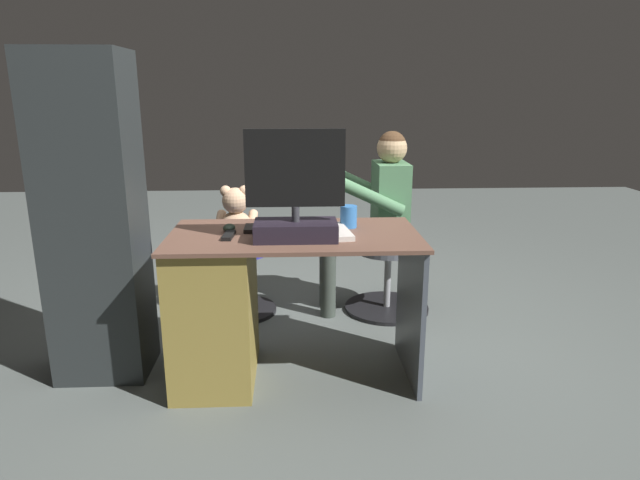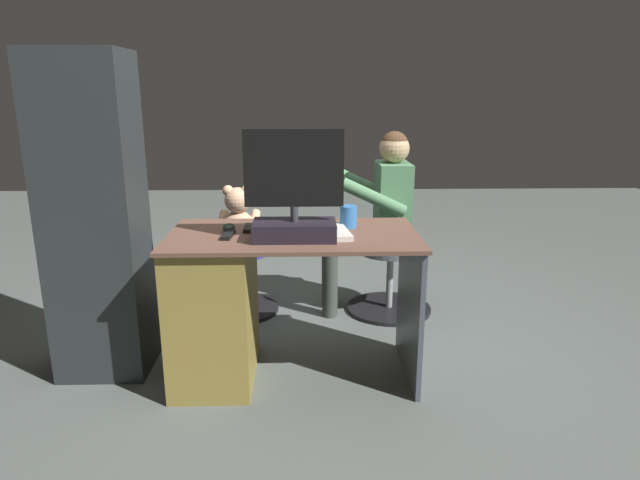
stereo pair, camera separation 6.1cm
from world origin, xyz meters
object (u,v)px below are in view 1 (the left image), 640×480
Objects in this scene: cup at (350,217)px; visitor_chair at (388,273)px; keyboard at (288,228)px; computer_mouse at (230,228)px; office_chair_teddy at (239,272)px; person at (376,208)px; monitor at (297,206)px; desk at (232,303)px; teddy_bear at (237,218)px; tv_remote at (230,235)px.

visitor_chair is (-0.34, -0.72, -0.54)m from cup.
computer_mouse is (0.28, 0.01, 0.01)m from keyboard.
office_chair_teddy is (0.33, -0.77, -0.48)m from keyboard.
office_chair_teddy is at bearing -66.63° from keyboard.
visitor_chair is 0.44m from person.
monitor reaches higher than computer_mouse.
desk is at bearing 41.92° from visitor_chair.
keyboard is 0.31m from cup.
monitor is 5.24× the size of computer_mouse.
keyboard is (-0.28, -0.07, 0.36)m from desk.
computer_mouse is 0.25× the size of teddy_bear.
computer_mouse is 0.88× the size of cup.
cup is at bearing 71.17° from person.
cup is at bearing -169.14° from desk.
monitor is 0.35m from tv_remote.
cup is (-0.59, -0.11, 0.41)m from desk.
person is (-0.55, -0.76, -0.07)m from keyboard.
desk is at bearing 93.42° from office_chair_teddy.
keyboard is at bearing -177.18° from computer_mouse.
monitor is at bearing 175.46° from tv_remote.
keyboard is 0.76× the size of visitor_chair.
person is (-0.25, -0.72, -0.11)m from cup.
computer_mouse is 0.20× the size of office_chair_teddy.
person is at bearing -129.11° from tv_remote.
monitor reaches higher than desk.
person reaches higher than visitor_chair.
visitor_chair is at bearing -122.88° from monitor.
visitor_chair is (-0.93, -0.77, -0.51)m from computer_mouse.
keyboard is at bearing 113.02° from teddy_bear.
keyboard is at bearing -151.68° from tv_remote.
tv_remote is 1.21m from person.
monitor is 3.35× the size of tv_remote.
teddy_bear reaches higher than visitor_chair.
visitor_chair is at bearing -115.09° from cup.
monitor is at bearing 57.12° from visitor_chair.
keyboard is 0.30m from tv_remote.
office_chair_teddy is 1.28× the size of teddy_bear.
monitor is 0.35m from cup.
monitor is at bearing 103.23° from keyboard.
desk reaches higher than visitor_chair.
visitor_chair is at bearing 179.34° from office_chair_teddy.
office_chair_teddy is at bearing -86.58° from desk.
cup is at bearing 131.25° from office_chair_teddy.
office_chair_teddy is at bearing -0.66° from person.
office_chair_teddy is (0.64, -0.73, -0.53)m from cup.
desk is 0.61m from monitor.
cup reaches higher than visitor_chair.
visitor_chair is (-0.60, -0.93, -0.64)m from monitor.
teddy_bear is (0.33, -0.78, -0.12)m from keyboard.
person reaches higher than desk.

